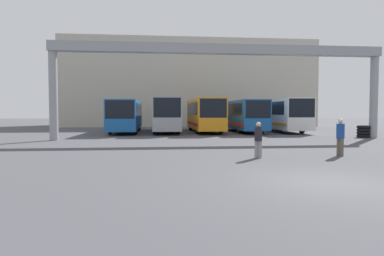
{
  "coord_description": "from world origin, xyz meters",
  "views": [
    {
      "loc": [
        -4.8,
        -9.2,
        2.02
      ],
      "look_at": [
        -1.83,
        19.61,
        0.67
      ],
      "focal_mm": 32.0,
      "sensor_mm": 36.0,
      "label": 1
    }
  ],
  "objects_px": {
    "bus_slot_3": "(242,114)",
    "pedestrian_far_center": "(340,136)",
    "bus_slot_0": "(126,114)",
    "bus_slot_1": "(166,113)",
    "pedestrian_near_center": "(258,139)",
    "tire_stack": "(364,131)",
    "bus_slot_4": "(279,113)",
    "traffic_cone": "(258,134)",
    "bus_slot_2": "(204,113)"
  },
  "relations": [
    {
      "from": "bus_slot_1",
      "to": "bus_slot_2",
      "type": "xyz_separation_m",
      "value": [
        3.93,
        0.18,
        -0.04
      ]
    },
    {
      "from": "bus_slot_4",
      "to": "bus_slot_2",
      "type": "bearing_deg",
      "value": -179.17
    },
    {
      "from": "bus_slot_1",
      "to": "tire_stack",
      "type": "distance_m",
      "value": 17.78
    },
    {
      "from": "pedestrian_near_center",
      "to": "bus_slot_1",
      "type": "bearing_deg",
      "value": 132.5
    },
    {
      "from": "bus_slot_3",
      "to": "pedestrian_far_center",
      "type": "height_order",
      "value": "bus_slot_3"
    },
    {
      "from": "bus_slot_0",
      "to": "bus_slot_4",
      "type": "height_order",
      "value": "bus_slot_4"
    },
    {
      "from": "bus_slot_3",
      "to": "pedestrian_far_center",
      "type": "bearing_deg",
      "value": -91.09
    },
    {
      "from": "bus_slot_0",
      "to": "tire_stack",
      "type": "xyz_separation_m",
      "value": [
        19.37,
        -9.01,
        -1.32
      ]
    },
    {
      "from": "bus_slot_3",
      "to": "tire_stack",
      "type": "distance_m",
      "value": 11.77
    },
    {
      "from": "bus_slot_2",
      "to": "tire_stack",
      "type": "xyz_separation_m",
      "value": [
        11.52,
        -8.88,
        -1.41
      ]
    },
    {
      "from": "pedestrian_near_center",
      "to": "bus_slot_0",
      "type": "bearing_deg",
      "value": 142.79
    },
    {
      "from": "tire_stack",
      "to": "bus_slot_2",
      "type": "bearing_deg",
      "value": 142.36
    },
    {
      "from": "bus_slot_2",
      "to": "bus_slot_4",
      "type": "height_order",
      "value": "bus_slot_4"
    },
    {
      "from": "bus_slot_1",
      "to": "bus_slot_3",
      "type": "bearing_deg",
      "value": 1.4
    },
    {
      "from": "bus_slot_4",
      "to": "pedestrian_far_center",
      "type": "bearing_deg",
      "value": -102.32
    },
    {
      "from": "bus_slot_0",
      "to": "pedestrian_near_center",
      "type": "height_order",
      "value": "bus_slot_0"
    },
    {
      "from": "bus_slot_3",
      "to": "bus_slot_4",
      "type": "xyz_separation_m",
      "value": [
        3.93,
        0.1,
        0.1
      ]
    },
    {
      "from": "bus_slot_0",
      "to": "bus_slot_1",
      "type": "xyz_separation_m",
      "value": [
        3.93,
        -0.31,
        0.13
      ]
    },
    {
      "from": "tire_stack",
      "to": "traffic_cone",
      "type": "bearing_deg",
      "value": -178.41
    },
    {
      "from": "bus_slot_0",
      "to": "bus_slot_2",
      "type": "height_order",
      "value": "bus_slot_2"
    },
    {
      "from": "bus_slot_0",
      "to": "bus_slot_3",
      "type": "relative_size",
      "value": 1.02
    },
    {
      "from": "bus_slot_1",
      "to": "bus_slot_2",
      "type": "height_order",
      "value": "bus_slot_1"
    },
    {
      "from": "bus_slot_2",
      "to": "pedestrian_far_center",
      "type": "height_order",
      "value": "bus_slot_2"
    },
    {
      "from": "bus_slot_1",
      "to": "pedestrian_near_center",
      "type": "xyz_separation_m",
      "value": [
        3.54,
        -19.67,
        -1.08
      ]
    },
    {
      "from": "bus_slot_4",
      "to": "traffic_cone",
      "type": "xyz_separation_m",
      "value": [
        -5.02,
        -9.24,
        -1.59
      ]
    },
    {
      "from": "bus_slot_2",
      "to": "pedestrian_near_center",
      "type": "height_order",
      "value": "bus_slot_2"
    },
    {
      "from": "bus_slot_0",
      "to": "traffic_cone",
      "type": "bearing_deg",
      "value": -40.88
    },
    {
      "from": "tire_stack",
      "to": "bus_slot_4",
      "type": "bearing_deg",
      "value": 112.15
    },
    {
      "from": "bus_slot_0",
      "to": "pedestrian_far_center",
      "type": "height_order",
      "value": "bus_slot_0"
    },
    {
      "from": "bus_slot_0",
      "to": "pedestrian_far_center",
      "type": "distance_m",
      "value": 22.78
    },
    {
      "from": "bus_slot_0",
      "to": "bus_slot_2",
      "type": "distance_m",
      "value": 7.86
    },
    {
      "from": "bus_slot_0",
      "to": "bus_slot_3",
      "type": "height_order",
      "value": "bus_slot_3"
    },
    {
      "from": "bus_slot_2",
      "to": "bus_slot_3",
      "type": "distance_m",
      "value": 3.93
    },
    {
      "from": "bus_slot_2",
      "to": "bus_slot_3",
      "type": "xyz_separation_m",
      "value": [
        3.93,
        0.01,
        -0.08
      ]
    },
    {
      "from": "bus_slot_0",
      "to": "bus_slot_4",
      "type": "xyz_separation_m",
      "value": [
        15.71,
        -0.01,
        0.11
      ]
    },
    {
      "from": "traffic_cone",
      "to": "pedestrian_far_center",
      "type": "bearing_deg",
      "value": -86.05
    },
    {
      "from": "pedestrian_far_center",
      "to": "tire_stack",
      "type": "distance_m",
      "value": 13.33
    },
    {
      "from": "bus_slot_3",
      "to": "pedestrian_far_center",
      "type": "relative_size",
      "value": 6.53
    },
    {
      "from": "bus_slot_4",
      "to": "pedestrian_near_center",
      "type": "bearing_deg",
      "value": -112.42
    },
    {
      "from": "bus_slot_2",
      "to": "bus_slot_3",
      "type": "bearing_deg",
      "value": 0.15
    },
    {
      "from": "bus_slot_3",
      "to": "bus_slot_4",
      "type": "distance_m",
      "value": 3.93
    },
    {
      "from": "bus_slot_0",
      "to": "bus_slot_4",
      "type": "relative_size",
      "value": 1.0
    },
    {
      "from": "bus_slot_2",
      "to": "traffic_cone",
      "type": "xyz_separation_m",
      "value": [
        2.83,
        -9.12,
        -1.56
      ]
    },
    {
      "from": "pedestrian_far_center",
      "to": "tire_stack",
      "type": "relative_size",
      "value": 1.65
    },
    {
      "from": "bus_slot_1",
      "to": "bus_slot_2",
      "type": "bearing_deg",
      "value": 2.65
    },
    {
      "from": "bus_slot_1",
      "to": "bus_slot_4",
      "type": "relative_size",
      "value": 0.95
    },
    {
      "from": "bus_slot_1",
      "to": "pedestrian_near_center",
      "type": "height_order",
      "value": "bus_slot_1"
    },
    {
      "from": "bus_slot_3",
      "to": "tire_stack",
      "type": "height_order",
      "value": "bus_slot_3"
    },
    {
      "from": "bus_slot_1",
      "to": "tire_stack",
      "type": "height_order",
      "value": "bus_slot_1"
    },
    {
      "from": "bus_slot_2",
      "to": "bus_slot_1",
      "type": "bearing_deg",
      "value": -177.35
    }
  ]
}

